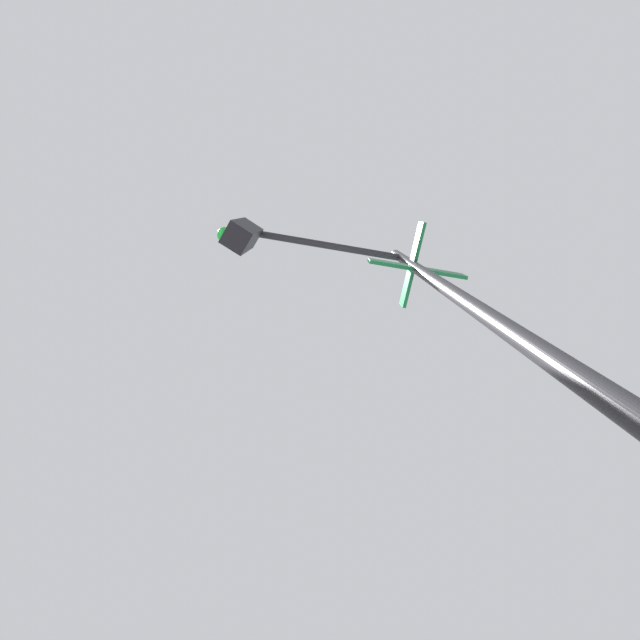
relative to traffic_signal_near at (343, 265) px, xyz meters
name	(u,v)px	position (x,y,z in m)	size (l,w,h in m)	color
traffic_signal_near	(343,265)	(0.00, 0.00, 0.00)	(1.43, 2.60, 6.43)	black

